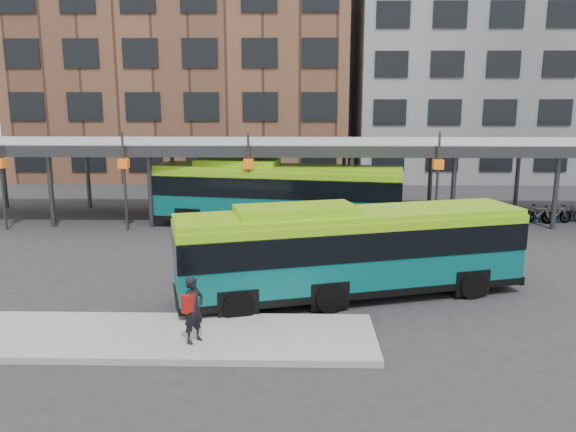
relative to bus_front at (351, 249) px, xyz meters
name	(u,v)px	position (x,y,z in m)	size (l,w,h in m)	color
ground	(316,302)	(-1.10, -0.49, -1.61)	(120.00, 120.00, 0.00)	#28282B
boarding_island	(114,336)	(-6.60, -3.49, -1.52)	(14.00, 3.00, 0.18)	gray
canopy	(309,146)	(-1.16, 12.38, 2.30)	(40.00, 6.53, 4.80)	#999B9E
building_brick	(188,43)	(-11.10, 31.51, 9.39)	(26.00, 14.00, 22.00)	brown
building_grey	(499,54)	(14.90, 31.51, 8.39)	(24.00, 14.00, 20.00)	slate
bus_front	(351,249)	(0.00, 0.00, 0.00)	(11.43, 5.36, 3.09)	#075657
bus_rear	(276,192)	(-2.83, 10.19, 0.15)	(12.53, 4.73, 3.38)	#075657
pedestrian	(193,309)	(-4.34, -3.98, -0.54)	(0.71, 0.76, 1.74)	black
bike_rack	(566,214)	(12.22, 11.49, -1.15)	(5.87, 1.42, 1.00)	slate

